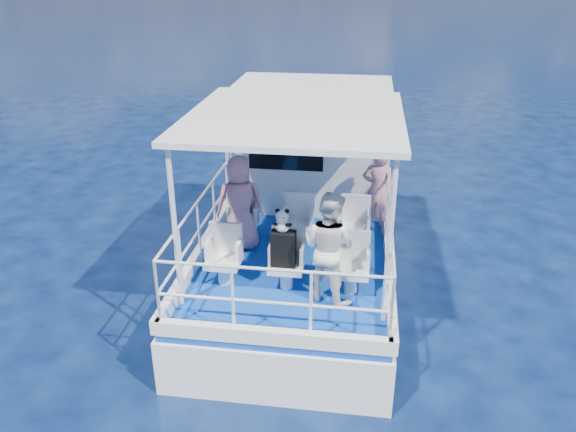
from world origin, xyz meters
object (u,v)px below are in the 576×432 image
Objects in this scene: passenger_port_fwd at (240,203)px; panda at (282,220)px; passenger_stbd_aft at (329,247)px; backpack_center at (283,249)px.

passenger_port_fwd is 1.45m from panda.
passenger_port_fwd is 4.62× the size of panda.
panda is (0.84, -1.15, 0.28)m from passenger_port_fwd.
panda is at bearing 112.01° from passenger_port_fwd.
passenger_port_fwd is 0.98× the size of passenger_stbd_aft.
passenger_stbd_aft reaches higher than panda.
panda reaches higher than backpack_center.
passenger_stbd_aft is at bearing -14.25° from backpack_center.
panda is at bearing 12.91° from passenger_stbd_aft.
passenger_port_fwd is 1.45m from backpack_center.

